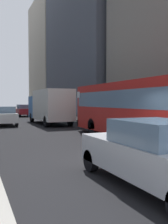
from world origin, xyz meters
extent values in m
plane|color=black|center=(0.00, 35.00, 0.00)|extent=(120.00, 120.00, 0.00)
cube|color=#9E9991|center=(5.70, 35.00, 0.07)|extent=(2.40, 110.00, 0.15)
cube|color=#4C515B|center=(11.90, 26.62, 12.15)|extent=(10.41, 19.87, 24.30)
cube|color=slate|center=(6.71, 26.62, 1.60)|extent=(0.08, 17.88, 2.40)
cube|color=#B2A893|center=(11.90, 46.14, 11.78)|extent=(9.70, 15.55, 23.57)
cube|color=slate|center=(7.07, 46.14, 1.60)|extent=(0.08, 14.00, 2.40)
cube|color=red|center=(2.80, 3.34, 1.67)|extent=(2.55, 11.50, 2.75)
cube|color=slate|center=(2.80, 3.34, 2.17)|extent=(2.57, 11.04, 0.90)
cube|color=black|center=(2.80, 9.04, 0.55)|extent=(2.55, 0.16, 0.44)
cylinder|color=black|center=(1.67, 6.89, 0.50)|extent=(0.30, 1.00, 1.00)
cylinder|color=black|center=(3.92, 6.89, 0.50)|extent=(0.30, 1.00, 1.00)
cube|color=silver|center=(1.34, 8.49, 2.50)|extent=(0.08, 0.24, 0.40)
cube|color=silver|center=(-2.80, 15.23, 0.70)|extent=(1.90, 4.07, 0.75)
cube|color=slate|center=(-2.80, 15.03, 1.35)|extent=(1.75, 1.83, 0.55)
cylinder|color=black|center=(-1.96, 16.85, 0.32)|extent=(0.22, 0.64, 0.64)
cylinder|color=black|center=(-1.96, 13.61, 0.32)|extent=(0.22, 0.64, 0.64)
cube|color=red|center=(1.20, 27.82, 0.70)|extent=(1.92, 4.07, 0.75)
cube|color=slate|center=(1.20, 27.62, 1.35)|extent=(1.76, 1.83, 0.55)
cylinder|color=black|center=(0.35, 29.44, 0.32)|extent=(0.22, 0.64, 0.64)
cylinder|color=black|center=(2.05, 29.44, 0.32)|extent=(0.22, 0.64, 0.64)
cylinder|color=black|center=(0.35, 26.21, 0.32)|extent=(0.22, 0.64, 0.64)
cylinder|color=black|center=(2.05, 26.21, 0.32)|extent=(0.22, 0.64, 0.64)
cube|color=#B7BABF|center=(-1.20, -2.37, 0.70)|extent=(1.72, 4.42, 0.75)
cube|color=slate|center=(-1.20, -2.59, 1.35)|extent=(1.59, 1.99, 0.55)
cylinder|color=black|center=(-1.95, -0.57, 0.32)|extent=(0.22, 0.64, 0.64)
cylinder|color=black|center=(-0.45, -0.57, 0.32)|extent=(0.22, 0.64, 0.64)
cube|color=#19519E|center=(1.20, 17.93, 1.50)|extent=(2.30, 2.00, 2.10)
cube|color=silver|center=(1.20, 14.18, 1.75)|extent=(2.30, 5.50, 2.60)
cylinder|color=black|center=(0.19, 17.93, 0.45)|extent=(0.28, 0.90, 0.90)
cylinder|color=black|center=(2.21, 17.93, 0.45)|extent=(0.28, 0.90, 0.90)
cylinder|color=black|center=(0.19, 12.43, 0.45)|extent=(0.28, 0.90, 0.90)
cylinder|color=black|center=(2.21, 12.43, 0.45)|extent=(0.28, 0.90, 0.90)
ellipsoid|color=white|center=(0.80, -0.28, 0.53)|extent=(0.22, 0.60, 0.26)
sphere|color=white|center=(0.80, 0.10, 0.62)|extent=(0.20, 0.20, 0.20)
sphere|color=black|center=(0.74, 0.12, 0.64)|extent=(0.07, 0.07, 0.07)
sphere|color=black|center=(0.86, 0.12, 0.64)|extent=(0.07, 0.07, 0.07)
cylinder|color=white|center=(0.80, -0.68, 0.58)|extent=(0.03, 0.16, 0.19)
cylinder|color=white|center=(0.73, -0.07, 0.20)|extent=(0.06, 0.06, 0.40)
cylinder|color=white|center=(0.87, -0.07, 0.20)|extent=(0.06, 0.06, 0.40)
cylinder|color=white|center=(0.73, -0.49, 0.20)|extent=(0.06, 0.06, 0.40)
cylinder|color=white|center=(0.87, -0.49, 0.20)|extent=(0.06, 0.06, 0.40)
sphere|color=black|center=(0.85, -0.18, 0.57)|extent=(0.04, 0.04, 0.04)
sphere|color=black|center=(0.74, -0.36, 0.55)|extent=(0.04, 0.04, 0.04)
sphere|color=black|center=(0.82, -0.46, 0.59)|extent=(0.04, 0.04, 0.04)
camera|label=1|loc=(-5.08, -7.27, 2.06)|focal=40.77mm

